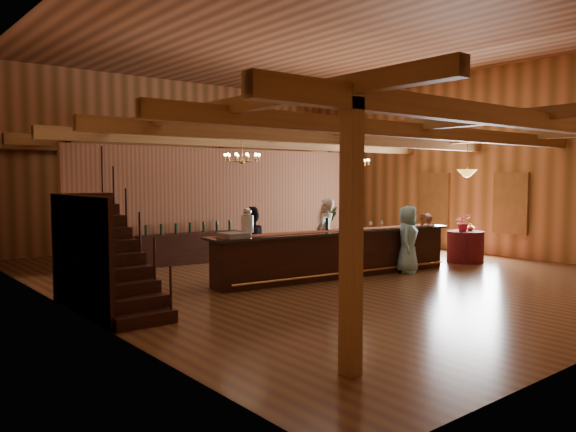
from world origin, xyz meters
TOP-DOWN VIEW (x-y plane):
  - floor at (0.00, 0.00)m, footprint 14.00×14.00m
  - ceiling at (0.00, 0.00)m, footprint 14.00×14.00m
  - wall_back at (0.00, 7.00)m, footprint 12.00×0.10m
  - wall_left at (-6.00, 0.00)m, footprint 0.10×14.00m
  - wall_right at (6.00, 0.00)m, footprint 0.10×14.00m
  - beam_grid at (0.00, 0.51)m, footprint 11.90×13.90m
  - support_posts at (0.00, -0.50)m, footprint 9.20×10.20m
  - partition_wall at (-0.50, 3.50)m, footprint 9.00×0.18m
  - window_right_front at (5.95, -1.60)m, footprint 0.12×1.05m
  - window_right_back at (5.95, 1.00)m, footprint 0.12×1.05m
  - staircase at (-5.45, -0.74)m, footprint 1.00×2.80m
  - backroom_boxes at (-0.29, 5.50)m, footprint 4.10×0.60m
  - tasting_bar at (-0.14, -0.77)m, footprint 6.44×1.59m
  - beverage_dispenser at (-2.41, -0.43)m, footprint 0.26×0.26m
  - glass_rack_tray at (-2.80, -0.48)m, footprint 0.50×0.50m
  - raffle_drum at (2.61, -1.16)m, footprint 0.34×0.24m
  - bar_bottle_0 at (-0.32, -0.62)m, footprint 0.07×0.07m
  - bar_bottle_1 at (0.10, -0.67)m, footprint 0.07×0.07m
  - bar_bottle_2 at (0.21, -0.69)m, footprint 0.07×0.07m
  - backbar_shelf at (-1.78, 3.13)m, footprint 2.93×0.82m
  - round_table at (4.12, -1.35)m, footprint 0.97×0.97m
  - chandelier_left at (-1.89, 0.52)m, footprint 0.80×0.80m
  - chandelier_right at (2.68, 1.40)m, footprint 0.80×0.80m
  - pendant_lamp at (4.12, -1.35)m, footprint 0.52×0.52m
  - bartender at (0.15, -0.06)m, footprint 0.77×0.65m
  - staff_second at (-2.03, 0.02)m, footprint 1.00×0.93m
  - guest at (1.52, -1.47)m, footprint 0.94×0.84m
  - floor_plant at (3.40, 3.28)m, footprint 0.92×0.84m
  - table_flowers at (4.04, -1.31)m, footprint 0.47×0.42m
  - table_vase at (4.26, -1.40)m, footprint 0.20×0.20m

SIDE VIEW (x-z plane):
  - floor at x=0.00m, z-range 0.00..0.00m
  - backbar_shelf at x=-1.78m, z-range 0.00..0.82m
  - round_table at x=4.12m, z-range 0.00..0.84m
  - backroom_boxes at x=-0.29m, z-range -0.02..1.08m
  - tasting_bar at x=-0.14m, z-range 0.00..1.08m
  - floor_plant at x=3.40m, z-range 0.00..1.35m
  - guest at x=1.52m, z-range 0.00..1.62m
  - staff_second at x=-2.03m, z-range 0.00..1.65m
  - bartender at x=0.15m, z-range 0.00..1.78m
  - staircase at x=-5.45m, z-range 0.00..2.00m
  - table_vase at x=4.26m, z-range 0.84..1.17m
  - table_flowers at x=4.04m, z-range 0.84..1.32m
  - glass_rack_tray at x=-2.80m, z-range 1.07..1.17m
  - bar_bottle_0 at x=-0.32m, z-range 1.07..1.37m
  - bar_bottle_1 at x=0.10m, z-range 1.07..1.37m
  - bar_bottle_2 at x=0.21m, z-range 1.07..1.37m
  - raffle_drum at x=2.61m, z-range 1.09..1.39m
  - beverage_dispenser at x=-2.41m, z-range 1.05..1.65m
  - window_right_front at x=5.95m, z-range 0.67..2.42m
  - window_right_back at x=5.95m, z-range 0.67..2.42m
  - partition_wall at x=-0.50m, z-range 0.00..3.10m
  - support_posts at x=0.00m, z-range 0.00..3.20m
  - pendant_lamp at x=4.12m, z-range 1.95..2.85m
  - chandelier_right at x=2.68m, z-range 2.42..3.04m
  - chandelier_left at x=-1.89m, z-range 2.44..3.05m
  - wall_back at x=0.00m, z-range 0.00..5.50m
  - wall_left at x=-6.00m, z-range 0.00..5.50m
  - wall_right at x=6.00m, z-range 0.00..5.50m
  - beam_grid at x=0.00m, z-range 3.05..3.44m
  - ceiling at x=0.00m, z-range 5.50..5.50m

